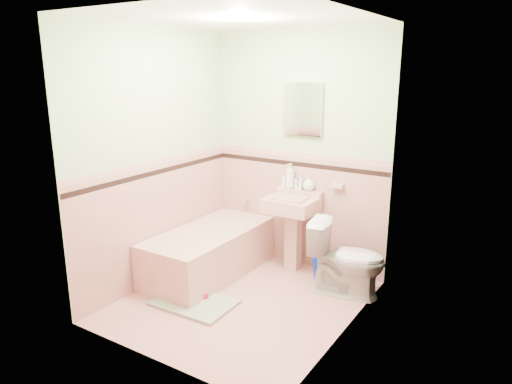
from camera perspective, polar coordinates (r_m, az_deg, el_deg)
The scene contains 32 objects.
floor at distance 4.50m, azimuth -1.74°, elevation -13.11°, with size 2.20×2.20×0.00m, color tan.
ceiling at distance 3.99m, azimuth -2.04°, elevation 20.45°, with size 2.20×2.20×0.00m, color white.
wall_back at distance 5.00m, azimuth 5.23°, elevation 4.89°, with size 2.50×2.50×0.00m, color #EFE3C2.
wall_front at distance 3.24m, azimuth -12.84°, elevation -0.91°, with size 2.50×2.50×0.00m, color #EFE3C2.
wall_left at distance 4.69m, azimuth -12.08°, elevation 3.97°, with size 2.50×2.50×0.00m, color #EFE3C2.
wall_right at distance 3.62m, azimuth 11.36°, elevation 0.80°, with size 2.50×2.50×0.00m, color #EFE3C2.
wainscot_back at distance 5.14m, azimuth 5.00°, elevation -2.28°, with size 2.00×2.00×0.00m, color #D3958D.
wainscot_front at distance 3.48m, azimuth -12.08°, elevation -11.22°, with size 2.00×2.00×0.00m, color #D3958D.
wainscot_left at distance 4.84m, azimuth -11.56°, elevation -3.62°, with size 2.20×2.20×0.00m, color #D3958D.
wainscot_right at distance 3.83m, azimuth 10.70°, elevation -8.66°, with size 2.20×2.20×0.00m, color #D3958D.
accent_back at distance 5.01m, azimuth 5.10°, elevation 3.40°, with size 2.00×2.00×0.00m, color black.
accent_front at distance 3.29m, azimuth -12.49°, elevation -3.02°, with size 2.00×2.00×0.00m, color black.
accent_left at distance 4.70m, azimuth -11.83°, elevation 2.39°, with size 2.20×2.20×0.00m, color black.
accent_right at distance 3.65m, azimuth 11.00°, elevation -1.14°, with size 2.20×2.20×0.00m, color black.
cap_back at distance 4.99m, azimuth 5.12°, elevation 4.52°, with size 2.00×2.00×0.00m, color tan.
cap_front at distance 3.26m, azimuth -12.59°, elevation -1.35°, with size 2.00×2.00×0.00m, color tan.
cap_left at distance 4.68m, azimuth -11.90°, elevation 3.59°, with size 2.20×2.20×0.00m, color tan.
cap_right at distance 3.63m, azimuth 11.07°, elevation 0.37°, with size 2.20×2.20×0.00m, color tan.
bathtub at distance 4.98m, azimuth -5.69°, elevation -7.44°, with size 0.70×1.50×0.45m, color tan.
tub_faucet at distance 5.40m, azimuth -1.12°, elevation -1.03°, with size 0.04×0.04×0.12m, color silver.
sink at distance 4.99m, azimuth 4.25°, elevation -5.20°, with size 0.51×0.48×0.81m, color tan, non-canonical shape.
sink_faucet at distance 4.95m, azimuth 5.13°, elevation 1.25°, with size 0.02×0.02×0.10m, color silver.
medicine_cabinet at distance 4.89m, azimuth 5.72°, elevation 9.98°, with size 0.43×0.04×0.54m, color white.
soap_dish at distance 4.83m, azimuth 9.89°, elevation 0.75°, with size 0.13×0.07×0.04m, color tan.
soap_bottle_left at distance 5.03m, azimuth 4.19°, elevation 1.97°, with size 0.10×0.10×0.26m, color #B2B2B2.
soap_bottle_mid at distance 4.99m, azimuth 5.30°, elevation 1.31°, with size 0.08×0.08×0.17m, color #B2B2B2.
soap_bottle_right at distance 4.94m, azimuth 6.43°, elevation 1.08°, with size 0.13×0.13×0.16m, color #B2B2B2.
tube at distance 5.08m, azimuth 3.41°, elevation 1.28°, with size 0.04×0.04×0.12m, color white.
toilet at distance 4.57m, azimuth 11.00°, elevation -7.95°, with size 0.40×0.71×0.72m, color white.
bucket at distance 4.93m, azimuth 8.13°, elevation -9.21°, with size 0.22×0.22×0.22m, color #001EBC, non-canonical shape.
bath_mat at distance 4.48m, azimuth -7.57°, elevation -13.17°, with size 0.73×0.49×0.03m, color gray.
shoe at distance 4.53m, azimuth -6.64°, elevation -12.20°, with size 0.14×0.07×0.06m, color #BF1E59.
Camera 1 is at (2.23, -3.29, 2.11)m, focal length 32.90 mm.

